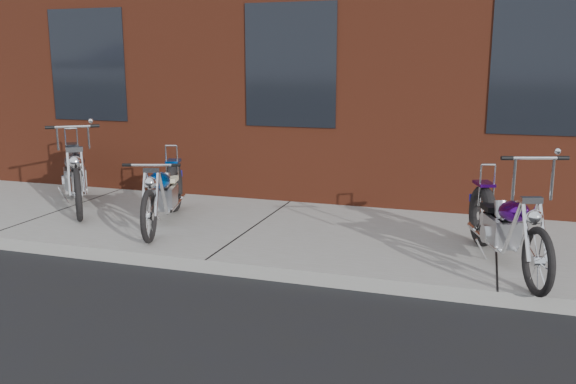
% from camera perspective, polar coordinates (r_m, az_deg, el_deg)
% --- Properties ---
extents(ground, '(120.00, 120.00, 0.00)m').
position_cam_1_polar(ground, '(6.73, -7.71, -7.55)').
color(ground, black).
rests_on(ground, ground).
extents(sidewalk, '(22.00, 3.00, 0.15)m').
position_cam_1_polar(sidewalk, '(8.02, -3.09, -3.68)').
color(sidewalk, gray).
rests_on(sidewalk, ground).
extents(chopper_purple, '(0.86, 2.15, 1.25)m').
position_cam_1_polar(chopper_purple, '(6.73, 19.66, -3.23)').
color(chopper_purple, black).
rests_on(chopper_purple, sidewalk).
extents(chopper_blue, '(0.82, 2.15, 0.96)m').
position_cam_1_polar(chopper_blue, '(8.13, -11.57, -0.26)').
color(chopper_blue, black).
rests_on(chopper_blue, sidewalk).
extents(chopper_third, '(1.65, 2.02, 1.27)m').
position_cam_1_polar(chopper_third, '(9.51, -19.28, 1.39)').
color(chopper_third, black).
rests_on(chopper_third, sidewalk).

